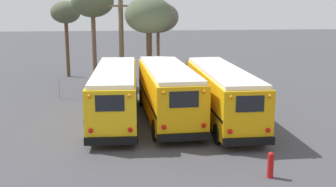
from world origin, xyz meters
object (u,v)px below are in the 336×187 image
object	(u,v)px
bare_tree_1	(93,2)
fire_hydrant	(271,165)
school_bus_0	(115,92)
school_bus_1	(168,91)
utility_pole	(121,42)
bare_tree_2	(149,16)
bare_tree_3	(66,14)
bare_tree_0	(158,18)
school_bus_2	(221,92)

from	to	relation	value
bare_tree_1	fire_hydrant	size ratio (longest dim) A/B	7.69
school_bus_0	bare_tree_1	distance (m)	11.92
school_bus_1	utility_pole	distance (m)	9.18
bare_tree_1	bare_tree_2	size ratio (longest dim) A/B	1.13
school_bus_1	bare_tree_3	bearing A→B (deg)	115.51
utility_pole	bare_tree_0	bearing A→B (deg)	27.49
school_bus_2	bare_tree_0	xyz separation A→B (m)	(-2.57, 10.68, 3.81)
school_bus_2	bare_tree_3	size ratio (longest dim) A/B	1.59
utility_pole	bare_tree_3	bearing A→B (deg)	125.33
school_bus_1	bare_tree_2	size ratio (longest dim) A/B	1.45
utility_pole	bare_tree_2	size ratio (longest dim) A/B	1.03
fire_hydrant	bare_tree_3	bearing A→B (deg)	113.19
utility_pole	bare_tree_1	xyz separation A→B (m)	(-2.16, 2.29, 2.89)
bare_tree_1	school_bus_0	bearing A→B (deg)	-80.83
school_bus_2	bare_tree_1	size ratio (longest dim) A/B	1.35
bare_tree_1	bare_tree_0	bearing A→B (deg)	-8.69
bare_tree_1	bare_tree_2	distance (m)	5.69
bare_tree_1	bare_tree_3	xyz separation A→B (m)	(-2.66, 4.52, -0.96)
bare_tree_1	school_bus_2	bearing A→B (deg)	-56.29
school_bus_0	school_bus_1	distance (m)	2.97
fire_hydrant	school_bus_1	bearing A→B (deg)	108.86
bare_tree_3	fire_hydrant	distance (m)	26.68
school_bus_0	bare_tree_3	size ratio (longest dim) A/B	1.58
bare_tree_0	fire_hydrant	size ratio (longest dim) A/B	6.48
bare_tree_2	school_bus_1	bearing A→B (deg)	-85.62
school_bus_2	bare_tree_2	world-z (taller)	bare_tree_2
utility_pole	bare_tree_2	xyz separation A→B (m)	(1.98, -1.50, 1.94)
bare_tree_0	school_bus_1	bearing A→B (deg)	-92.17
school_bus_0	bare_tree_0	world-z (taller)	bare_tree_0
utility_pole	bare_tree_2	bearing A→B (deg)	-37.21
school_bus_1	bare_tree_3	distance (m)	17.52
school_bus_0	bare_tree_3	distance (m)	16.34
fire_hydrant	utility_pole	bearing A→B (deg)	107.62
school_bus_2	school_bus_0	bearing A→B (deg)	172.63
school_bus_1	school_bus_2	xyz separation A→B (m)	(2.96, -0.58, -0.04)
school_bus_1	bare_tree_0	xyz separation A→B (m)	(0.38, 10.10, 3.77)
school_bus_2	bare_tree_0	distance (m)	11.63
bare_tree_1	fire_hydrant	world-z (taller)	bare_tree_1
bare_tree_1	bare_tree_3	distance (m)	5.33
bare_tree_1	bare_tree_2	bearing A→B (deg)	-42.45
bare_tree_2	utility_pole	bearing A→B (deg)	142.79
bare_tree_0	fire_hydrant	distance (m)	19.58
bare_tree_3	utility_pole	bearing A→B (deg)	-54.67
school_bus_0	bare_tree_2	bearing A→B (deg)	70.71
bare_tree_0	bare_tree_2	bearing A→B (deg)	-107.09
school_bus_2	bare_tree_0	bearing A→B (deg)	103.55
fire_hydrant	bare_tree_0	bearing A→B (deg)	97.82
bare_tree_0	bare_tree_2	distance (m)	3.16
utility_pole	bare_tree_3	size ratio (longest dim) A/B	1.07
school_bus_0	bare_tree_0	size ratio (longest dim) A/B	1.59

